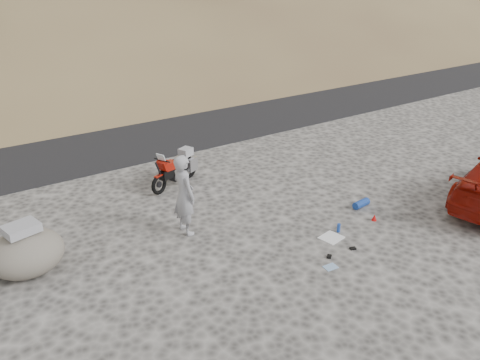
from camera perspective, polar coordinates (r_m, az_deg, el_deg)
name	(u,v)px	position (r m, az deg, el deg)	size (l,w,h in m)	color
ground	(259,228)	(11.47, 2.33, -5.93)	(140.00, 140.00, 0.00)	#3C3A37
road	(122,132)	(18.85, -14.18, 5.68)	(120.00, 7.00, 0.05)	black
motorcycle	(177,168)	(13.68, -7.73, 1.41)	(1.86, 1.02, 1.18)	black
man	(186,231)	(11.41, -6.59, -6.25)	(0.72, 0.47, 1.98)	#95959A
boulder	(27,252)	(10.57, -24.58, -8.03)	(1.52, 1.30, 1.15)	#5E5A51
gear_white_cloth	(331,238)	(11.28, 11.08, -6.90)	(0.50, 0.45, 0.02)	white
gear_blue_mat	(361,204)	(12.81, 14.56, -2.80)	(0.20, 0.20, 0.50)	#183B94
gear_bottle	(339,228)	(11.51, 11.93, -5.73)	(0.08, 0.08, 0.22)	#183B94
gear_funnel	(374,217)	(12.24, 16.06, -4.41)	(0.13, 0.13, 0.17)	red
gear_glove_a	(353,248)	(10.96, 13.60, -8.11)	(0.13, 0.09, 0.04)	black
gear_glove_b	(329,256)	(10.56, 10.81, -9.14)	(0.13, 0.10, 0.04)	black
gear_blue_cloth	(331,267)	(10.26, 10.98, -10.37)	(0.29, 0.21, 0.01)	#84A5CC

